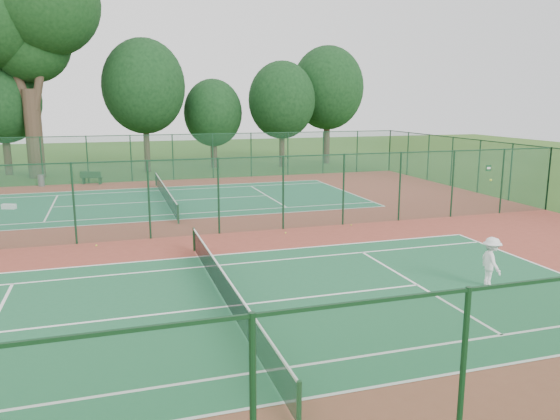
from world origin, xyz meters
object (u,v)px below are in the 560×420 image
object	(u,v)px
kit_bag	(9,207)
big_tree	(26,18)
trash_bin	(41,181)
player_near	(491,262)
bench	(91,177)

from	to	relation	value
kit_bag	big_tree	bearing A→B (deg)	112.36
trash_bin	big_tree	bearing A→B (deg)	97.28
player_near	trash_bin	bearing A→B (deg)	41.70
player_near	bench	xyz separation A→B (m)	(-13.02, 27.33, -0.34)
trash_bin	kit_bag	bearing A→B (deg)	-95.65
player_near	bench	size ratio (longest dim) A/B	1.03
trash_bin	bench	bearing A→B (deg)	-1.17
trash_bin	kit_bag	xyz separation A→B (m)	(-0.83, -8.43, -0.26)
player_near	big_tree	world-z (taller)	big_tree
player_near	big_tree	distance (m)	38.39
bench	kit_bag	size ratio (longest dim) A/B	2.09
trash_bin	bench	size ratio (longest dim) A/B	0.51
bench	big_tree	bearing A→B (deg)	149.45
trash_bin	player_near	bearing A→B (deg)	-59.10
player_near	kit_bag	distance (m)	25.63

